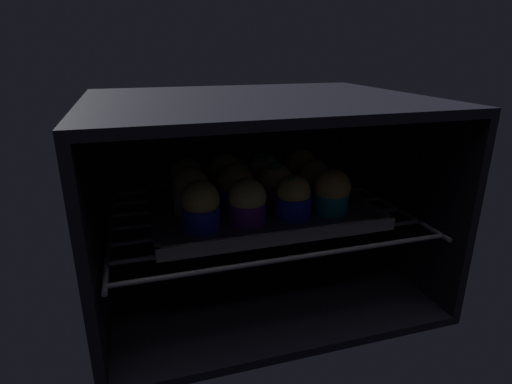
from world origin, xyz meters
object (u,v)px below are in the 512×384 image
(baking_tray, at_px, (256,206))
(muffin_row0_col2, at_px, (293,197))
(muffin_row1_col3, at_px, (314,180))
(muffin_row2_col2, at_px, (264,172))
(muffin_row2_col1, at_px, (225,174))
(muffin_row2_col0, at_px, (186,179))
(muffin_row1_col1, at_px, (236,186))
(muffin_row2_col3, at_px, (300,168))
(muffin_row0_col0, at_px, (201,206))
(muffin_row1_col0, at_px, (190,190))
(muffin_row0_col1, at_px, (247,202))
(muffin_row1_col2, at_px, (276,183))
(muffin_row0_col3, at_px, (332,192))

(baking_tray, relative_size, muffin_row0_col2, 5.15)
(muffin_row1_col3, relative_size, muffin_row2_col2, 0.95)
(muffin_row2_col1, bearing_deg, muffin_row2_col0, 179.86)
(muffin_row2_col0, distance_m, muffin_row2_col2, 0.16)
(baking_tray, distance_m, muffin_row2_col0, 0.15)
(muffin_row1_col1, bearing_deg, muffin_row1_col3, 1.11)
(muffin_row2_col2, relative_size, muffin_row2_col3, 1.00)
(muffin_row0_col0, xyz_separation_m, muffin_row1_col0, (-0.00, 0.08, 0.00))
(muffin_row0_col1, relative_size, muffin_row1_col2, 0.95)
(muffin_row1_col3, bearing_deg, baking_tray, 179.56)
(muffin_row0_col0, bearing_deg, muffin_row0_col2, 0.93)
(muffin_row0_col2, relative_size, muffin_row1_col3, 1.01)
(muffin_row1_col2, distance_m, muffin_row1_col3, 0.08)
(muffin_row0_col1, distance_m, muffin_row2_col3, 0.23)
(muffin_row0_col2, bearing_deg, muffin_row0_col0, -179.07)
(muffin_row0_col2, height_order, muffin_row1_col1, muffin_row1_col1)
(muffin_row2_col0, bearing_deg, muffin_row0_col3, -33.10)
(muffin_row2_col2, bearing_deg, muffin_row1_col3, -46.14)
(muffin_row0_col0, xyz_separation_m, muffin_row1_col2, (0.16, 0.09, -0.00))
(muffin_row0_col1, height_order, muffin_row2_col3, muffin_row2_col3)
(muffin_row0_col2, bearing_deg, muffin_row2_col0, 135.56)
(baking_tray, xyz_separation_m, muffin_row2_col2, (0.04, 0.08, 0.04))
(muffin_row0_col3, bearing_deg, muffin_row2_col0, 146.90)
(muffin_row1_col3, height_order, muffin_row2_col0, muffin_row2_col0)
(muffin_row0_col3, relative_size, muffin_row2_col3, 1.00)
(muffin_row1_col0, distance_m, muffin_row2_col3, 0.26)
(muffin_row0_col1, xyz_separation_m, muffin_row2_col1, (-0.00, 0.16, 0.00))
(baking_tray, height_order, muffin_row2_col0, muffin_row2_col0)
(muffin_row0_col2, relative_size, muffin_row1_col0, 0.93)
(muffin_row1_col3, xyz_separation_m, muffin_row2_col3, (0.00, 0.08, 0.00))
(muffin_row0_col0, relative_size, muffin_row1_col1, 0.98)
(muffin_row1_col2, height_order, muffin_row2_col3, muffin_row1_col2)
(muffin_row1_col2, distance_m, muffin_row2_col2, 0.08)
(muffin_row0_col3, xyz_separation_m, muffin_row1_col2, (-0.08, 0.08, -0.00))
(muffin_row0_col1, bearing_deg, muffin_row0_col0, -177.63)
(muffin_row1_col0, bearing_deg, muffin_row2_col3, 18.18)
(muffin_row0_col1, height_order, muffin_row0_col2, same)
(muffin_row0_col1, height_order, muffin_row1_col2, muffin_row1_col2)
(muffin_row2_col1, xyz_separation_m, muffin_row2_col3, (0.17, 0.00, -0.00))
(muffin_row1_col3, relative_size, muffin_row2_col0, 0.98)
(muffin_row2_col2, bearing_deg, muffin_row2_col0, -179.58)
(muffin_row1_col2, xyz_separation_m, muffin_row2_col0, (-0.16, 0.08, -0.00))
(muffin_row2_col1, bearing_deg, muffin_row2_col2, 0.94)
(muffin_row0_col1, height_order, muffin_row1_col3, muffin_row0_col1)
(muffin_row1_col2, height_order, muffin_row2_col1, muffin_row2_col1)
(muffin_row0_col2, xyz_separation_m, muffin_row2_col1, (-0.09, 0.16, 0.00))
(muffin_row0_col1, relative_size, muffin_row2_col3, 0.97)
(muffin_row1_col1, bearing_deg, muffin_row0_col1, -89.46)
(muffin_row0_col0, height_order, muffin_row0_col2, muffin_row0_col0)
(muffin_row0_col1, height_order, muffin_row1_col0, muffin_row1_col0)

